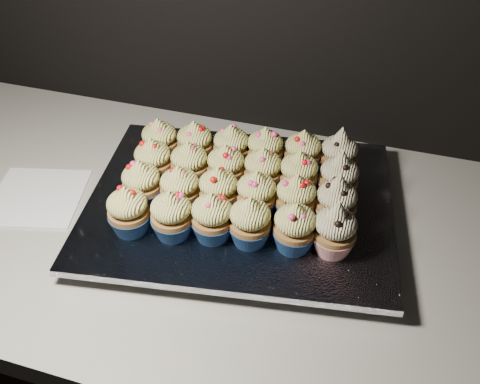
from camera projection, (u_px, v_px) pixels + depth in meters
The scene contains 29 objects.
cabinet at pixel (178, 365), 1.20m from camera, with size 2.40×0.60×0.86m, color black.
worktop at pixel (158, 219), 0.91m from camera, with size 2.44×0.64×0.04m, color beige.
napkin at pixel (37, 197), 0.92m from camera, with size 0.15×0.15×0.00m, color white.
baking_tray at pixel (240, 210), 0.88m from camera, with size 0.45×0.34×0.02m, color black.
foil_lining at pixel (240, 202), 0.87m from camera, with size 0.49×0.38×0.01m, color silver.
cupcake_0 at pixel (128, 211), 0.79m from camera, with size 0.06×0.06×0.08m.
cupcake_1 at pixel (172, 215), 0.78m from camera, with size 0.06×0.06×0.08m.
cupcake_2 at pixel (212, 217), 0.78m from camera, with size 0.06×0.06×0.08m.
cupcake_3 at pixel (250, 222), 0.77m from camera, with size 0.06×0.06×0.08m.
cupcake_4 at pixel (295, 228), 0.76m from camera, with size 0.06×0.06×0.08m.
cupcake_5 at pixel (335, 230), 0.76m from camera, with size 0.06×0.06×0.10m.
cupcake_6 at pixel (142, 184), 0.84m from camera, with size 0.06×0.06×0.08m.
cupcake_7 at pixel (180, 190), 0.83m from camera, with size 0.06×0.06×0.08m.
cupcake_8 at pixel (219, 191), 0.82m from camera, with size 0.06×0.06×0.08m.
cupcake_9 at pixel (256, 195), 0.82m from camera, with size 0.06×0.06×0.08m.
cupcake_10 at pixel (296, 198), 0.81m from camera, with size 0.06×0.06×0.08m.
cupcake_11 at pixel (336, 202), 0.80m from camera, with size 0.06×0.06×0.10m.
cupcake_12 at pixel (153, 161), 0.88m from camera, with size 0.06×0.06×0.08m.
cupcake_13 at pixel (189, 165), 0.88m from camera, with size 0.06×0.06×0.08m.
cupcake_14 at pixel (226, 168), 0.87m from camera, with size 0.06×0.06×0.08m.
cupcake_15 at pixel (263, 171), 0.86m from camera, with size 0.06×0.06×0.08m.
cupcake_16 at pixel (298, 174), 0.86m from camera, with size 0.06×0.06×0.08m.
cupcake_17 at pixel (339, 177), 0.85m from camera, with size 0.06×0.06×0.10m.
cupcake_18 at pixel (160, 141), 0.93m from camera, with size 0.06×0.06×0.08m.
cupcake_19 at pixel (195, 144), 0.92m from camera, with size 0.06×0.06×0.08m.
cupcake_20 at pixel (231, 148), 0.91m from camera, with size 0.06×0.06×0.08m.
cupcake_21 at pixel (265, 150), 0.91m from camera, with size 0.06×0.06×0.08m.
cupcake_22 at pixel (303, 153), 0.90m from camera, with size 0.06×0.06×0.08m.
cupcake_23 at pixel (339, 154), 0.89m from camera, with size 0.06×0.06×0.10m.
Camera 1 is at (0.33, 1.10, 1.50)m, focal length 40.00 mm.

